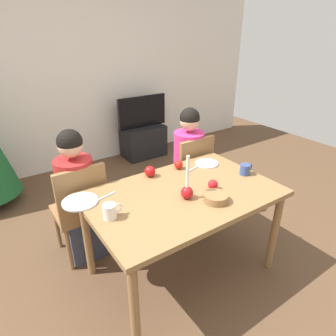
# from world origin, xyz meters

# --- Properties ---
(ground_plane) EXTENTS (7.68, 7.68, 0.00)m
(ground_plane) POSITION_xyz_m (0.00, 0.00, 0.00)
(ground_plane) COLOR brown
(back_wall) EXTENTS (6.40, 0.10, 2.60)m
(back_wall) POSITION_xyz_m (0.00, 2.60, 1.30)
(back_wall) COLOR silver
(back_wall) RESTS_ON ground
(dining_table) EXTENTS (1.40, 0.90, 0.75)m
(dining_table) POSITION_xyz_m (0.00, 0.00, 0.67)
(dining_table) COLOR olive
(dining_table) RESTS_ON ground
(chair_left) EXTENTS (0.40, 0.40, 0.90)m
(chair_left) POSITION_xyz_m (-0.59, 0.61, 0.51)
(chair_left) COLOR olive
(chair_left) RESTS_ON ground
(chair_right) EXTENTS (0.40, 0.40, 0.90)m
(chair_right) POSITION_xyz_m (0.55, 0.61, 0.51)
(chair_right) COLOR olive
(chair_right) RESTS_ON ground
(person_left_child) EXTENTS (0.30, 0.30, 1.17)m
(person_left_child) POSITION_xyz_m (-0.59, 0.64, 0.57)
(person_left_child) COLOR #33384C
(person_left_child) RESTS_ON ground
(person_right_child) EXTENTS (0.30, 0.30, 1.17)m
(person_right_child) POSITION_xyz_m (0.55, 0.64, 0.57)
(person_right_child) COLOR #33384C
(person_right_child) RESTS_ON ground
(tv_stand) EXTENTS (0.64, 0.40, 0.48)m
(tv_stand) POSITION_xyz_m (0.96, 2.30, 0.24)
(tv_stand) COLOR black
(tv_stand) RESTS_ON ground
(tv) EXTENTS (0.79, 0.05, 0.46)m
(tv) POSITION_xyz_m (0.96, 2.30, 0.71)
(tv) COLOR black
(tv) RESTS_ON tv_stand
(candle_centerpiece) EXTENTS (0.09, 0.09, 0.33)m
(candle_centerpiece) POSITION_xyz_m (-0.03, -0.08, 0.82)
(candle_centerpiece) COLOR red
(candle_centerpiece) RESTS_ON dining_table
(plate_left) EXTENTS (0.25, 0.25, 0.01)m
(plate_left) POSITION_xyz_m (-0.68, 0.29, 0.76)
(plate_left) COLOR silver
(plate_left) RESTS_ON dining_table
(plate_right) EXTENTS (0.20, 0.20, 0.01)m
(plate_right) POSITION_xyz_m (0.47, 0.28, 0.76)
(plate_right) COLOR silver
(plate_right) RESTS_ON dining_table
(mug_left) EXTENTS (0.13, 0.09, 0.10)m
(mug_left) POSITION_xyz_m (-0.57, 0.01, 0.80)
(mug_left) COLOR silver
(mug_left) RESTS_ON dining_table
(mug_right) EXTENTS (0.13, 0.08, 0.09)m
(mug_right) POSITION_xyz_m (0.60, -0.05, 0.79)
(mug_right) COLOR #33477F
(mug_right) RESTS_ON dining_table
(fork_left) EXTENTS (0.18, 0.06, 0.01)m
(fork_left) POSITION_xyz_m (-0.51, 0.26, 0.75)
(fork_left) COLOR silver
(fork_left) RESTS_ON dining_table
(fork_right) EXTENTS (0.18, 0.06, 0.01)m
(fork_right) POSITION_xyz_m (0.31, 0.27, 0.75)
(fork_right) COLOR silver
(fork_right) RESTS_ON dining_table
(bowl_walnuts) EXTENTS (0.17, 0.17, 0.05)m
(bowl_walnuts) POSITION_xyz_m (0.11, -0.22, 0.78)
(bowl_walnuts) COLOR olive
(bowl_walnuts) RESTS_ON dining_table
(apple_near_candle) EXTENTS (0.09, 0.09, 0.09)m
(apple_near_candle) POSITION_xyz_m (-0.07, 0.36, 0.79)
(apple_near_candle) COLOR #B41314
(apple_near_candle) RESTS_ON dining_table
(apple_by_left_plate) EXTENTS (0.08, 0.08, 0.08)m
(apple_by_left_plate) POSITION_xyz_m (0.21, 0.35, 0.79)
(apple_by_left_plate) COLOR red
(apple_by_left_plate) RESTS_ON dining_table
(apple_by_right_mug) EXTENTS (0.08, 0.08, 0.08)m
(apple_by_right_mug) POSITION_xyz_m (0.21, -0.08, 0.79)
(apple_by_right_mug) COLOR red
(apple_by_right_mug) RESTS_ON dining_table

